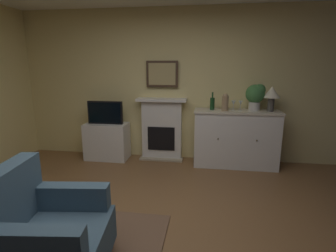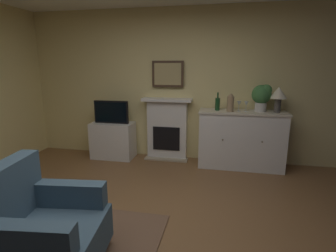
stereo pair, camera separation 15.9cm
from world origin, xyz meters
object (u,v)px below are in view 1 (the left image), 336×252
at_px(fireplace_unit, 162,129).
at_px(armchair, 46,234).
at_px(sideboard_cabinet, 236,138).
at_px(table_lamp, 272,94).
at_px(framed_picture, 162,74).
at_px(wine_glass_left, 233,103).
at_px(vase_decorative, 225,102).
at_px(potted_plant_small, 256,95).
at_px(tv_set, 105,113).
at_px(wine_bottle, 212,103).
at_px(wine_glass_center, 241,103).
at_px(tv_cabinet, 107,141).

relative_size(fireplace_unit, armchair, 1.20).
xyz_separation_m(sideboard_cabinet, table_lamp, (0.51, 0.00, 0.75)).
xyz_separation_m(framed_picture, armchair, (-0.43, -2.92, -1.13)).
relative_size(sideboard_cabinet, wine_glass_left, 8.35).
xyz_separation_m(framed_picture, vase_decorative, (1.07, -0.27, -0.43)).
xyz_separation_m(table_lamp, potted_plant_small, (-0.23, 0.05, -0.02)).
relative_size(vase_decorative, tv_set, 0.45).
xyz_separation_m(framed_picture, wine_bottle, (0.87, -0.20, -0.46)).
relative_size(wine_glass_left, wine_glass_center, 1.00).
bearing_deg(wine_glass_left, vase_decorative, -165.61).
relative_size(sideboard_cabinet, tv_cabinet, 1.84).
bearing_deg(potted_plant_small, wine_glass_left, -170.05).
xyz_separation_m(table_lamp, wine_glass_left, (-0.58, -0.02, -0.16)).
bearing_deg(wine_bottle, framed_picture, 166.89).
relative_size(wine_bottle, wine_glass_left, 1.76).
bearing_deg(wine_bottle, wine_glass_center, -4.84).
relative_size(fireplace_unit, potted_plant_small, 2.56).
bearing_deg(tv_set, vase_decorative, -1.17).
bearing_deg(table_lamp, tv_cabinet, 179.69).
relative_size(vase_decorative, potted_plant_small, 0.65).
distance_m(tv_set, armchair, 2.79).
relative_size(framed_picture, potted_plant_small, 1.28).
bearing_deg(armchair, sideboard_cabinet, 57.78).
bearing_deg(tv_cabinet, wine_glass_left, -0.80).
xyz_separation_m(wine_bottle, wine_glass_left, (0.34, -0.04, 0.01)).
distance_m(vase_decorative, armchair, 3.12).
relative_size(tv_set, armchair, 0.67).
bearing_deg(vase_decorative, fireplace_unit, 168.03).
bearing_deg(fireplace_unit, wine_bottle, -10.25).
bearing_deg(wine_glass_left, tv_cabinet, 179.20).
xyz_separation_m(tv_cabinet, potted_plant_small, (2.53, 0.03, 0.87)).
relative_size(wine_glass_left, armchair, 0.18).
relative_size(wine_bottle, potted_plant_small, 0.67).
distance_m(fireplace_unit, tv_set, 1.04).
height_order(table_lamp, vase_decorative, table_lamp).
height_order(framed_picture, table_lamp, framed_picture).
relative_size(table_lamp, armchair, 0.43).
distance_m(framed_picture, tv_cabinet, 1.55).
bearing_deg(tv_set, tv_cabinet, 90.00).
relative_size(table_lamp, wine_bottle, 1.38).
xyz_separation_m(wine_glass_left, armchair, (-1.63, -2.68, -0.68)).
bearing_deg(potted_plant_small, framed_picture, 173.49).
bearing_deg(wine_glass_left, framed_picture, 168.84).
bearing_deg(sideboard_cabinet, vase_decorative, -166.11).
height_order(vase_decorative, armchair, vase_decorative).
height_order(sideboard_cabinet, wine_glass_left, wine_glass_left).
distance_m(sideboard_cabinet, potted_plant_small, 0.78).
xyz_separation_m(wine_glass_center, tv_set, (-2.29, 0.01, -0.21)).
xyz_separation_m(fireplace_unit, sideboard_cabinet, (1.27, -0.18, -0.08)).
bearing_deg(table_lamp, wine_bottle, 178.75).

